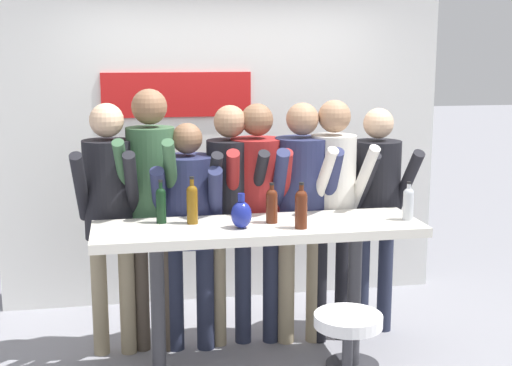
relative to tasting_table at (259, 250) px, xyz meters
The scene contains 17 objects.
back_wall 1.62m from the tasting_table, 90.13° to the left, with size 3.69×0.12×2.57m.
tasting_table is the anchor object (origin of this frame).
bar_stool 0.89m from the tasting_table, 60.55° to the right, with size 0.41×0.41×0.65m.
person_far_left 1.09m from the tasting_table, 151.04° to the left, with size 0.44×0.57×1.77m.
person_left 0.89m from the tasting_table, 140.90° to the left, with size 0.46×0.60×1.86m.
person_center_left 0.65m from the tasting_table, 129.02° to the left, with size 0.51×0.59×1.63m.
person_center 0.59m from the tasting_table, 100.27° to the left, with size 0.42×0.55×1.74m.
person_center_right 0.58m from the tasting_table, 80.29° to the left, with size 0.49×0.59×1.75m.
person_right 0.66m from the tasting_table, 49.76° to the left, with size 0.48×0.58×1.75m.
person_far_right 0.82m from the tasting_table, 36.16° to the left, with size 0.43×0.56×1.77m.
person_rightmost 1.15m from the tasting_table, 29.15° to the left, with size 0.45×0.56×1.70m.
wine_bottle_0 1.02m from the tasting_table, ahead, with size 0.07×0.07×0.25m.
wine_bottle_1 0.42m from the tasting_table, 31.70° to the right, with size 0.08×0.08×0.29m.
wine_bottle_2 0.31m from the tasting_table, 15.15° to the left, with size 0.07×0.07×0.26m.
wine_bottle_3 0.69m from the tasting_table, 166.12° to the left, with size 0.06×0.06×0.28m.
wine_bottle_4 0.52m from the tasting_table, 166.51° to the left, with size 0.07×0.07×0.30m.
decorative_vase 0.30m from the tasting_table, 149.37° to the right, with size 0.13×0.13×0.22m.
Camera 1 is at (-0.83, -4.31, 2.13)m, focal length 50.00 mm.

